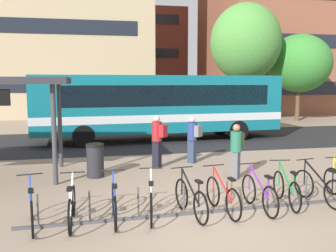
# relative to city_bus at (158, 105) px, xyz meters

# --- Properties ---
(ground) EXTENTS (200.00, 200.00, 0.00)m
(ground) POSITION_rel_city_bus_xyz_m (-0.81, -10.90, -1.78)
(ground) COLOR gray
(bus_lane_asphalt) EXTENTS (80.00, 7.20, 0.01)m
(bus_lane_asphalt) POSITION_rel_city_bus_xyz_m (-0.81, 0.00, -1.77)
(bus_lane_asphalt) COLOR #232326
(bus_lane_asphalt) RESTS_ON ground
(city_bus) EXTENTS (12.15, 3.27, 3.20)m
(city_bus) POSITION_rel_city_bus_xyz_m (0.00, 0.00, 0.00)
(city_bus) COLOR #0F6070
(city_bus) RESTS_ON ground
(bike_rack) EXTENTS (8.06, 0.41, 0.70)m
(bike_rack) POSITION_rel_city_bus_xyz_m (-0.76, -10.41, -1.69)
(bike_rack) COLOR #47474C
(bike_rack) RESTS_ON ground
(parked_bicycle_blue_0) EXTENTS (0.52, 1.71, 0.99)m
(parked_bicycle_blue_0) POSITION_rel_city_bus_xyz_m (-4.41, -10.51, -1.39)
(parked_bicycle_blue_0) COLOR black
(parked_bicycle_blue_0) RESTS_ON ground
(parked_bicycle_white_1) EXTENTS (0.52, 1.72, 0.99)m
(parked_bicycle_white_1) POSITION_rel_city_bus_xyz_m (-3.63, -10.53, -1.39)
(parked_bicycle_white_1) COLOR black
(parked_bicycle_white_1) RESTS_ON ground
(parked_bicycle_blue_2) EXTENTS (0.52, 1.72, 0.99)m
(parked_bicycle_blue_2) POSITION_rel_city_bus_xyz_m (-2.78, -10.52, -1.39)
(parked_bicycle_blue_2) COLOR black
(parked_bicycle_blue_2) RESTS_ON ground
(parked_bicycle_white_3) EXTENTS (0.52, 1.71, 0.99)m
(parked_bicycle_white_3) POSITION_rel_city_bus_xyz_m (-1.99, -10.47, -1.39)
(parked_bicycle_white_3) COLOR black
(parked_bicycle_white_3) RESTS_ON ground
(parked_bicycle_black_4) EXTENTS (0.52, 1.71, 0.99)m
(parked_bicycle_black_4) POSITION_rel_city_bus_xyz_m (-1.14, -10.53, -1.39)
(parked_bicycle_black_4) COLOR black
(parked_bicycle_black_4) RESTS_ON ground
(parked_bicycle_red_5) EXTENTS (0.52, 1.72, 0.99)m
(parked_bicycle_red_5) POSITION_rel_city_bus_xyz_m (-0.39, -10.48, -1.39)
(parked_bicycle_red_5) COLOR black
(parked_bicycle_red_5) RESTS_ON ground
(parked_bicycle_purple_6) EXTENTS (0.52, 1.72, 0.99)m
(parked_bicycle_purple_6) POSITION_rel_city_bus_xyz_m (0.48, -10.47, -1.39)
(parked_bicycle_purple_6) COLOR black
(parked_bicycle_purple_6) RESTS_ON ground
(parked_bicycle_green_7) EXTENTS (0.52, 1.71, 0.99)m
(parked_bicycle_green_7) POSITION_rel_city_bus_xyz_m (1.27, -10.27, -1.39)
(parked_bicycle_green_7) COLOR black
(parked_bicycle_green_7) RESTS_ON ground
(parked_bicycle_black_8) EXTENTS (0.52, 1.70, 0.99)m
(parked_bicycle_black_8) POSITION_rel_city_bus_xyz_m (2.10, -10.30, -1.39)
(parked_bicycle_black_8) COLOR black
(parked_bicycle_black_8) RESTS_ON ground
(commuter_red_pack_0) EXTENTS (0.59, 0.59, 1.79)m
(commuter_red_pack_0) POSITION_rel_city_bus_xyz_m (-1.04, -5.88, -0.74)
(commuter_red_pack_0) COLOR black
(commuter_red_pack_0) RESTS_ON ground
(commuter_olive_pack_1) EXTENTS (0.58, 0.60, 1.66)m
(commuter_olive_pack_1) POSITION_rel_city_bus_xyz_m (1.03, -7.73, -0.82)
(commuter_olive_pack_1) COLOR #565660
(commuter_olive_pack_1) RESTS_ON ground
(commuter_grey_pack_2) EXTENTS (0.58, 0.60, 1.68)m
(commuter_grey_pack_2) POSITION_rel_city_bus_xyz_m (0.32, -5.38, -0.81)
(commuter_grey_pack_2) COLOR #2D3851
(commuter_grey_pack_2) RESTS_ON ground
(trash_bin) EXTENTS (0.55, 0.55, 1.03)m
(trash_bin) POSITION_rel_city_bus_xyz_m (-3.13, -6.70, -1.26)
(trash_bin) COLOR #232328
(trash_bin) RESTS_ON ground
(street_tree_0) EXTENTS (4.85, 4.85, 8.25)m
(street_tree_0) POSITION_rel_city_bus_xyz_m (7.27, 6.42, 3.81)
(street_tree_0) COLOR brown
(street_tree_0) RESTS_ON ground
(street_tree_1) EXTENTS (4.62, 4.62, 6.34)m
(street_tree_1) POSITION_rel_city_bus_xyz_m (11.77, 7.04, 2.44)
(street_tree_1) COLOR brown
(street_tree_1) RESTS_ON ground
(building_left_wing) EXTENTS (23.75, 10.70, 17.52)m
(building_left_wing) POSITION_rel_city_bus_xyz_m (-10.04, 16.83, 6.98)
(building_left_wing) COLOR tan
(building_left_wing) RESTS_ON ground
(building_centre_block) EXTENTS (18.91, 13.17, 11.56)m
(building_centre_block) POSITION_rel_city_bus_xyz_m (-1.43, 31.60, 4.00)
(building_centre_block) COLOR brown
(building_centre_block) RESTS_ON ground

